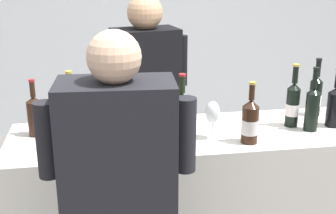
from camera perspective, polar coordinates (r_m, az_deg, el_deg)
name	(u,v)px	position (r m, az deg, el deg)	size (l,w,h in m)	color
wall_back	(141,2)	(4.78, -3.46, 13.28)	(8.00, 0.10, 2.80)	silver
counter	(192,212)	(2.58, 3.11, -13.21)	(1.93, 0.57, 0.96)	beige
wine_bottle_0	(182,117)	(2.22, 1.79, -1.23)	(0.08, 0.08, 0.34)	black
wine_bottle_1	(71,112)	(2.34, -12.27, -0.68)	(0.08, 0.08, 0.34)	black
wine_bottle_2	(335,105)	(2.57, 20.55, 0.21)	(0.08, 0.08, 0.33)	black
wine_bottle_3	(315,95)	(2.72, 18.33, 1.46)	(0.07, 0.07, 0.34)	black
wine_bottle_4	(35,115)	(2.39, -16.67, -0.96)	(0.08, 0.08, 0.30)	black
wine_bottle_5	(312,107)	(2.47, 17.97, -0.03)	(0.07, 0.07, 0.34)	black
wine_bottle_6	(104,112)	(2.33, -8.18, -0.60)	(0.07, 0.07, 0.32)	black
wine_bottle_7	(250,122)	(2.23, 10.46, -1.85)	(0.08, 0.08, 0.31)	black
wine_bottle_8	(293,104)	(2.50, 15.66, 0.38)	(0.07, 0.07, 0.35)	black
wine_bottle_9	(107,123)	(2.17, -7.79, -1.99)	(0.08, 0.08, 0.35)	black
wine_glass	(212,114)	(2.25, 5.71, -0.87)	(0.07, 0.07, 0.20)	silver
person_server	(147,126)	(2.89, -2.74, -2.38)	(0.54, 0.31, 1.63)	black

